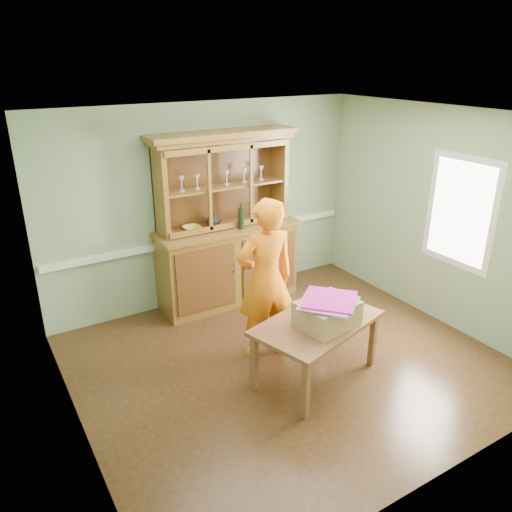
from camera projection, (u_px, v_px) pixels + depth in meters
floor at (288, 362)px, 5.66m from camera, size 4.50×4.50×0.00m
ceiling at (295, 117)px, 4.64m from camera, size 4.50×4.50×0.00m
wall_back at (206, 205)px, 6.73m from camera, size 4.50×0.00×4.50m
wall_left at (65, 304)px, 4.07m from camera, size 0.00×4.00×4.00m
wall_right at (439, 217)px, 6.23m from camera, size 0.00×4.00×4.00m
wall_front at (452, 340)px, 3.56m from camera, size 4.50×0.00×4.50m
chair_rail at (208, 237)px, 6.88m from camera, size 4.41×0.05×0.08m
framed_map at (57, 269)px, 4.24m from camera, size 0.03×0.60×0.46m
window_panel at (460, 212)px, 5.92m from camera, size 0.03×0.96×1.36m
china_hutch at (227, 245)px, 6.80m from camera, size 2.00×0.66×2.35m
dining_table at (317, 328)px, 5.20m from camera, size 1.52×1.15×0.67m
cardboard_box at (327, 314)px, 5.04m from camera, size 0.63×0.53×0.27m
kite_stack at (328, 302)px, 4.95m from camera, size 0.70×0.70×0.04m
person at (265, 280)px, 5.48m from camera, size 0.73×0.53×1.87m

